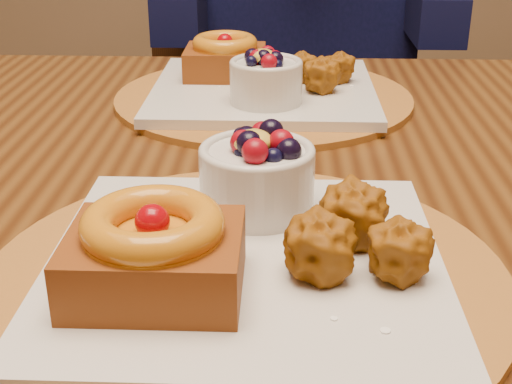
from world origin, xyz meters
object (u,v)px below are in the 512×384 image
(place_setting_near, at_px, (242,245))
(chair_far, at_px, (268,123))
(place_setting_far, at_px, (262,84))
(dining_table, at_px, (257,233))

(place_setting_near, relative_size, chair_far, 0.38)
(place_setting_near, relative_size, place_setting_far, 1.00)
(place_setting_near, xyz_separation_m, chair_far, (-0.00, 0.93, -0.23))
(place_setting_near, bearing_deg, place_setting_far, 89.92)
(dining_table, bearing_deg, place_setting_near, -90.81)
(dining_table, bearing_deg, chair_far, 90.35)
(dining_table, distance_m, place_setting_far, 0.24)
(chair_far, bearing_deg, dining_table, -93.85)
(place_setting_far, bearing_deg, place_setting_near, -90.08)
(place_setting_near, bearing_deg, chair_far, 90.09)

